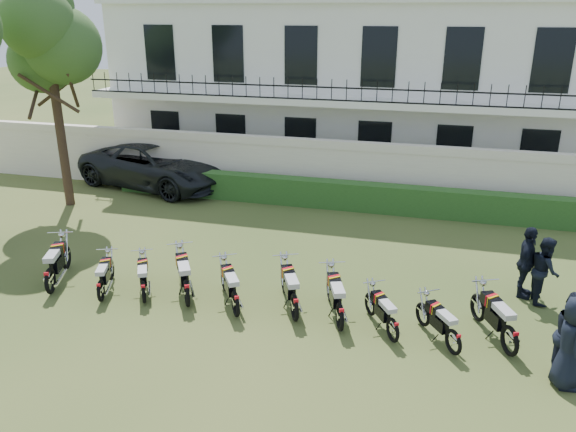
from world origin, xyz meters
name	(u,v)px	position (x,y,z in m)	size (l,w,h in m)	color
ground	(260,298)	(0.00, 0.00, 0.00)	(100.00, 100.00, 0.00)	#32491D
perimeter_wall	(326,170)	(0.00, 8.00, 1.17)	(30.00, 0.35, 2.30)	#F0E2CA
hedge	(349,196)	(1.00, 7.20, 0.50)	(18.00, 0.60, 1.00)	#224719
building	(354,82)	(0.00, 13.96, 3.71)	(20.40, 9.60, 7.40)	white
tree_west_near	(48,38)	(-8.96, 5.00, 5.89)	(3.40, 3.20, 7.90)	#473323
motorcycle_0	(49,275)	(-5.15, -1.19, 0.53)	(0.94, 2.02, 1.16)	black
motorcycle_1	(100,286)	(-3.71, -1.21, 0.44)	(0.76, 1.65, 0.94)	black
motorcycle_2	(143,287)	(-2.65, -1.00, 0.44)	(0.92, 1.58, 0.96)	black
motorcycle_3	(186,287)	(-1.56, -0.88, 0.53)	(1.15, 1.85, 1.14)	black
motorcycle_4	(235,298)	(-0.27, -1.02, 0.49)	(1.12, 1.69, 1.06)	black
motorcycle_5	(295,301)	(1.10, -0.85, 0.51)	(1.01, 1.89, 1.12)	black
motorcycle_6	(340,311)	(2.18, -0.99, 0.51)	(0.88, 1.94, 1.11)	black
motorcycle_7	(393,324)	(3.36, -1.13, 0.43)	(0.96, 1.52, 0.94)	black
motorcycle_8	(454,336)	(4.61, -1.28, 0.44)	(1.03, 1.49, 0.95)	black
motorcycle_9	(511,334)	(5.72, -1.01, 0.51)	(0.98, 1.91, 1.11)	black
suv	(156,165)	(-6.96, 7.92, 0.89)	(2.94, 6.37, 1.77)	black
officer_0	(572,343)	(6.68, -1.74, 0.93)	(0.91, 0.59, 1.85)	black
officer_1	(573,336)	(6.75, -1.45, 0.91)	(0.88, 0.69, 1.82)	black
officer_4	(545,270)	(6.70, 1.67, 0.84)	(0.82, 0.64, 1.68)	black
officer_5	(526,262)	(6.29, 1.84, 0.92)	(1.08, 0.45, 1.85)	black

